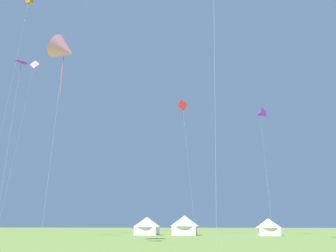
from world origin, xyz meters
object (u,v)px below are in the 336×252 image
(kite_purple_parafoil, at_px, (21,63))
(festival_tent_center, at_px, (147,225))
(kite_purple_delta, at_px, (260,114))
(festival_tent_left, at_px, (185,224))
(kite_red_diamond, at_px, (183,107))
(kite_pink_delta, at_px, (64,50))
(festival_tent_right, at_px, (269,226))
(kite_pink_diamond, at_px, (33,70))

(kite_purple_parafoil, xyz_separation_m, festival_tent_center, (13.85, 19.01, -21.31))
(kite_purple_delta, distance_m, festival_tent_left, 22.76)
(kite_purple_delta, height_order, festival_tent_left, kite_purple_delta)
(kite_red_diamond, bearing_deg, festival_tent_left, -82.16)
(kite_purple_parafoil, height_order, festival_tent_center, kite_purple_parafoil)
(kite_purple_delta, xyz_separation_m, kite_pink_delta, (-22.62, -28.94, -1.13))
(festival_tent_center, bearing_deg, kite_purple_delta, 1.41)
(kite_purple_parafoil, distance_m, festival_tent_right, 44.01)
(kite_pink_delta, xyz_separation_m, kite_purple_parafoil, (-10.81, 9.45, 3.88))
(kite_pink_delta, height_order, festival_tent_center, kite_pink_delta)
(festival_tent_center, height_order, festival_tent_left, festival_tent_left)
(festival_tent_center, bearing_deg, kite_purple_parafoil, -126.08)
(kite_red_diamond, xyz_separation_m, festival_tent_right, (13.80, -3.91, -21.71))
(kite_pink_delta, bearing_deg, kite_purple_parafoil, 138.84)
(kite_pink_delta, distance_m, festival_tent_right, 40.36)
(kite_red_diamond, xyz_separation_m, festival_tent_left, (0.54, -3.91, -21.44))
(festival_tent_right, bearing_deg, festival_tent_left, 180.00)
(festival_tent_left, bearing_deg, kite_red_diamond, 97.84)
(festival_tent_center, xyz_separation_m, festival_tent_left, (6.28, 0.00, 0.11))
(kite_purple_parafoil, height_order, festival_tent_left, kite_purple_parafoil)
(festival_tent_center, height_order, festival_tent_right, festival_tent_center)
(kite_pink_diamond, distance_m, festival_tent_left, 39.69)
(kite_pink_diamond, bearing_deg, kite_red_diamond, 13.74)
(kite_red_diamond, height_order, kite_pink_delta, kite_red_diamond)
(kite_pink_diamond, bearing_deg, festival_tent_right, 3.89)
(kite_pink_delta, height_order, kite_purple_parafoil, kite_purple_parafoil)
(festival_tent_left, bearing_deg, kite_purple_delta, 2.07)
(kite_red_diamond, distance_m, kite_pink_diamond, 29.00)
(kite_purple_delta, xyz_separation_m, festival_tent_left, (-13.31, -0.48, -18.46))
(kite_red_diamond, distance_m, festival_tent_right, 26.02)
(kite_purple_parafoil, bearing_deg, kite_pink_diamond, 115.83)
(kite_red_diamond, relative_size, kite_pink_delta, 1.19)
(kite_pink_diamond, bearing_deg, kite_purple_parafoil, -64.17)
(kite_red_diamond, height_order, kite_pink_diamond, kite_pink_diamond)
(kite_pink_delta, relative_size, festival_tent_center, 4.63)
(kite_red_diamond, xyz_separation_m, kite_purple_delta, (13.84, -3.42, -2.98))
(kite_pink_delta, xyz_separation_m, kite_pink_diamond, (-18.66, 25.65, 10.69))
(festival_tent_center, distance_m, festival_tent_left, 6.28)
(kite_pink_delta, height_order, festival_tent_right, kite_pink_delta)
(kite_purple_delta, bearing_deg, kite_pink_delta, -128.02)
(kite_purple_parafoil, bearing_deg, festival_tent_center, 53.92)
(festival_tent_left, distance_m, festival_tent_right, 13.26)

